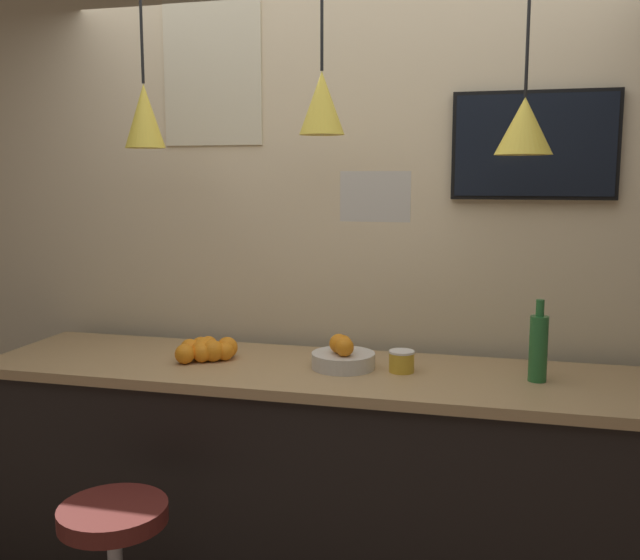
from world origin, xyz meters
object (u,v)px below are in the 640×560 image
fruit_bowl (343,357)px  spread_jar (402,361)px  juice_bottle (538,347)px  mounted_tv (534,145)px

fruit_bowl → spread_jar: size_ratio=2.54×
juice_bottle → spread_jar: 0.51m
fruit_bowl → mounted_tv: 1.14m
juice_bottle → mounted_tv: mounted_tv is taller
spread_jar → mounted_tv: size_ratio=0.15×
juice_bottle → spread_jar: bearing=-180.0°
fruit_bowl → mounted_tv: bearing=28.1°
spread_jar → fruit_bowl: bearing=-178.9°
spread_jar → mounted_tv: mounted_tv is taller
fruit_bowl → spread_jar: fruit_bowl is taller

